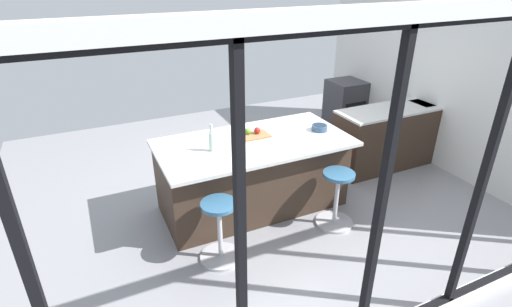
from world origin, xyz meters
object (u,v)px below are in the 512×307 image
oven_range (345,104)px  stool_by_window (336,200)px  cutting_board (254,136)px  apple_green (248,131)px  stool_middle (220,233)px  water_bottle (212,141)px  fruit_bowl (319,127)px  apple_red (257,130)px  kitchen_island (253,174)px

oven_range → stool_by_window: size_ratio=1.28×
cutting_board → apple_green: bearing=-42.8°
stool_by_window → stool_middle: same height
water_bottle → fruit_bowl: (-1.40, 0.01, -0.08)m
apple_red → kitchen_island: bearing=43.6°
cutting_board → apple_green: 0.09m
fruit_bowl → stool_middle: bearing=22.8°
kitchen_island → fruit_bowl: bearing=174.0°
stool_by_window → apple_red: size_ratio=8.76×
stool_middle → apple_green: apple_green is taller
fruit_bowl → cutting_board: bearing=-12.3°
stool_middle → water_bottle: size_ratio=2.18×
oven_range → water_bottle: 3.77m
cutting_board → fruit_bowl: size_ratio=1.85×
stool_by_window → stool_middle: 1.43m
apple_green → water_bottle: water_bottle is taller
stool_by_window → apple_red: 1.24m
oven_range → fruit_bowl: fruit_bowl is taller
cutting_board → kitchen_island: bearing=55.0°
stool_middle → cutting_board: size_ratio=1.90×
stool_by_window → apple_red: bearing=-55.1°
oven_range → stool_by_window: oven_range is taller
apple_red → fruit_bowl: bearing=165.4°
kitchen_island → oven_range: bearing=-147.1°
oven_range → apple_red: bearing=32.4°
stool_by_window → cutting_board: cutting_board is taller
cutting_board → apple_red: size_ratio=4.62×
oven_range → apple_green: 3.19m
kitchen_island → stool_middle: bearing=46.7°
oven_range → apple_green: size_ratio=11.82×
apple_green → water_bottle: size_ratio=0.24×
apple_green → fruit_bowl: 0.90m
water_bottle → fruit_bowl: bearing=179.7°
kitchen_island → stool_middle: (0.71, 0.76, -0.14)m
kitchen_island → apple_green: 0.53m
cutting_board → water_bottle: bearing=16.1°
stool_middle → fruit_bowl: size_ratio=3.51×
oven_range → water_bottle: size_ratio=2.79×
kitchen_island → fruit_bowl: 1.01m
stool_middle → cutting_board: 1.30m
kitchen_island → cutting_board: 0.48m
oven_range → fruit_bowl: (1.83, 1.84, 0.52)m
apple_green → fruit_bowl: size_ratio=0.38×
stool_by_window → kitchen_island: bearing=-46.7°
oven_range → fruit_bowl: bearing=45.2°
stool_by_window → apple_red: apple_red is taller
fruit_bowl → apple_green: bearing=-14.8°
oven_range → cutting_board: 3.16m
kitchen_island → cutting_board: bearing=-125.0°
kitchen_island → apple_red: 0.54m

